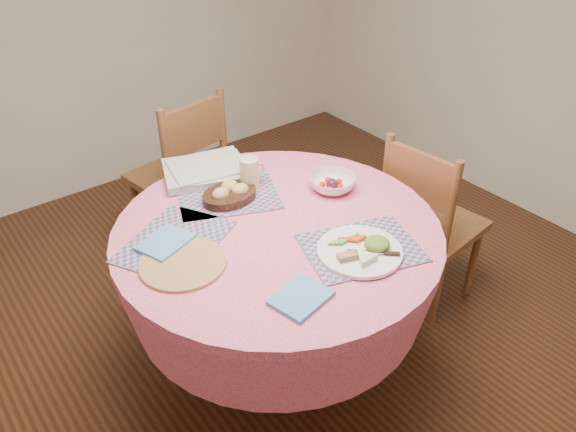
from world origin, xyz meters
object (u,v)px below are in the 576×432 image
at_px(dinner_plate, 362,249).
at_px(latte_mug, 250,173).
at_px(chair_right, 427,221).
at_px(bread_bowl, 230,193).
at_px(dining_table, 278,267).
at_px(fruit_bowl, 332,183).
at_px(chair_back, 183,172).
at_px(wicker_trivet, 183,263).

distance_m(dinner_plate, latte_mug, 0.61).
relative_size(chair_right, bread_bowl, 3.92).
xyz_separation_m(dining_table, chair_right, (0.83, -0.07, -0.09)).
distance_m(dining_table, fruit_bowl, 0.42).
relative_size(dining_table, fruit_bowl, 5.03).
relative_size(chair_back, wicker_trivet, 3.14).
xyz_separation_m(dinner_plate, latte_mug, (-0.05, 0.61, 0.05)).
xyz_separation_m(latte_mug, fruit_bowl, (0.26, -0.22, -0.04)).
bearing_deg(wicker_trivet, fruit_bowl, 4.76).
xyz_separation_m(dining_table, chair_back, (0.12, 1.01, -0.06)).
height_order(chair_back, fruit_bowl, chair_back).
distance_m(chair_back, wicker_trivet, 1.14).
bearing_deg(dining_table, wicker_trivet, 177.12).
relative_size(chair_back, dinner_plate, 3.14).
xyz_separation_m(chair_back, fruit_bowl, (0.22, -0.92, 0.29)).
bearing_deg(dining_table, fruit_bowl, 13.25).
bearing_deg(dinner_plate, chair_back, 90.60).
relative_size(dining_table, dinner_plate, 4.13).
bearing_deg(bread_bowl, chair_back, 77.61).
distance_m(latte_mug, fruit_bowl, 0.34).
relative_size(chair_back, latte_mug, 7.25).
distance_m(dining_table, dinner_plate, 0.40).
bearing_deg(chair_right, latte_mug, 57.34).
bearing_deg(chair_back, wicker_trivet, 53.11).
height_order(dinner_plate, latte_mug, latte_mug).
relative_size(dinner_plate, bread_bowl, 1.31).
height_order(chair_right, chair_back, chair_back).
bearing_deg(bread_bowl, chair_right, -21.18).
relative_size(chair_back, fruit_bowl, 3.82).
relative_size(wicker_trivet, latte_mug, 2.31).
relative_size(dining_table, bread_bowl, 5.39).
xyz_separation_m(dining_table, wicker_trivet, (-0.39, 0.02, 0.20)).
relative_size(chair_right, dinner_plate, 3.00).
relative_size(dinner_plate, fruit_bowl, 1.22).
bearing_deg(wicker_trivet, chair_right, -4.09).
relative_size(chair_right, chair_back, 0.96).
xyz_separation_m(chair_back, dinner_plate, (0.01, -1.32, 0.28)).
xyz_separation_m(wicker_trivet, bread_bowl, (0.35, 0.25, 0.03)).
height_order(chair_right, bread_bowl, chair_right).
height_order(chair_right, fruit_bowl, chair_right).
bearing_deg(dinner_plate, bread_bowl, 106.88).
height_order(chair_back, latte_mug, chair_back).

